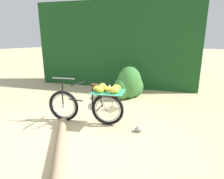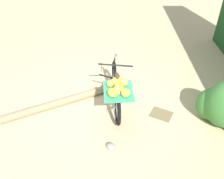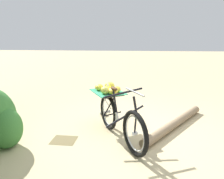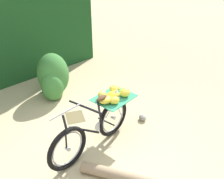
% 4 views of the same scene
% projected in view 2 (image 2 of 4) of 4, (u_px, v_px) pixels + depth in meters
% --- Properties ---
extents(ground_plane, '(60.00, 60.00, 0.00)m').
position_uv_depth(ground_plane, '(108.00, 105.00, 5.38)').
color(ground_plane, '#C6B284').
extents(bicycle, '(1.18, 1.68, 1.03)m').
position_uv_depth(bicycle, '(116.00, 89.00, 4.98)').
color(bicycle, black).
rests_on(bicycle, ground_plane).
extents(fallen_log, '(1.51, 2.00, 0.17)m').
position_uv_depth(fallen_log, '(57.00, 103.00, 5.29)').
color(fallen_log, '#937A5B').
rests_on(fallen_log, ground_plane).
extents(path_stone, '(0.17, 0.15, 0.11)m').
position_uv_depth(path_stone, '(111.00, 146.00, 4.38)').
color(path_stone, gray).
rests_on(path_stone, ground_plane).
extents(leaf_litter_patch, '(0.44, 0.36, 0.01)m').
position_uv_depth(leaf_litter_patch, '(161.00, 114.00, 5.14)').
color(leaf_litter_patch, olive).
rests_on(leaf_litter_patch, ground_plane).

